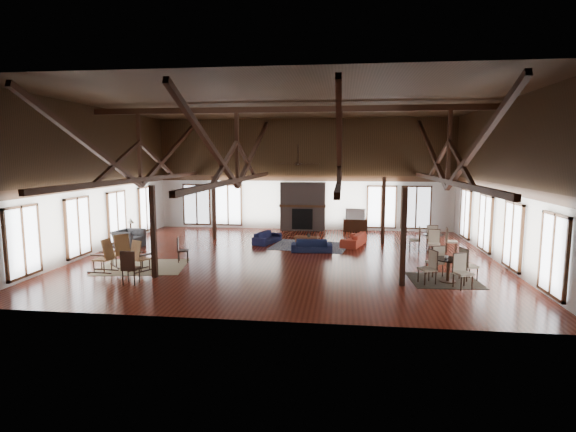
# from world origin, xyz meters

# --- Properties ---
(floor) EXTENTS (16.00, 16.00, 0.00)m
(floor) POSITION_xyz_m (0.00, 0.00, 0.00)
(floor) COLOR maroon
(floor) RESTS_ON ground
(ceiling) EXTENTS (16.00, 14.00, 0.02)m
(ceiling) POSITION_xyz_m (0.00, 0.00, 6.00)
(ceiling) COLOR black
(ceiling) RESTS_ON wall_back
(wall_back) EXTENTS (16.00, 0.02, 6.00)m
(wall_back) POSITION_xyz_m (0.00, 7.00, 3.00)
(wall_back) COLOR silver
(wall_back) RESTS_ON floor
(wall_front) EXTENTS (16.00, 0.02, 6.00)m
(wall_front) POSITION_xyz_m (0.00, -7.00, 3.00)
(wall_front) COLOR silver
(wall_front) RESTS_ON floor
(wall_left) EXTENTS (0.02, 14.00, 6.00)m
(wall_left) POSITION_xyz_m (-8.00, 0.00, 3.00)
(wall_left) COLOR silver
(wall_left) RESTS_ON floor
(wall_right) EXTENTS (0.02, 14.00, 6.00)m
(wall_right) POSITION_xyz_m (8.00, 0.00, 3.00)
(wall_right) COLOR silver
(wall_right) RESTS_ON floor
(roof_truss) EXTENTS (15.60, 14.07, 3.14)m
(roof_truss) POSITION_xyz_m (0.00, 0.00, 4.03)
(roof_truss) COLOR black
(roof_truss) RESTS_ON wall_back
(post_grid) EXTENTS (8.16, 7.16, 3.05)m
(post_grid) POSITION_xyz_m (0.00, 0.00, 1.52)
(post_grid) COLOR black
(post_grid) RESTS_ON floor
(fireplace) EXTENTS (2.50, 0.69, 2.60)m
(fireplace) POSITION_xyz_m (0.00, 6.67, 1.29)
(fireplace) COLOR brown
(fireplace) RESTS_ON floor
(ceiling_fan) EXTENTS (1.60, 1.60, 0.75)m
(ceiling_fan) POSITION_xyz_m (0.50, -1.00, 3.73)
(ceiling_fan) COLOR black
(ceiling_fan) RESTS_ON roof_truss
(sofa_navy_front) EXTENTS (1.74, 0.78, 0.50)m
(sofa_navy_front) POSITION_xyz_m (0.88, 1.14, 0.25)
(sofa_navy_front) COLOR #171D3F
(sofa_navy_front) RESTS_ON floor
(sofa_navy_left) EXTENTS (1.87, 1.17, 0.51)m
(sofa_navy_left) POSITION_xyz_m (-1.32, 2.84, 0.25)
(sofa_navy_left) COLOR #141537
(sofa_navy_left) RESTS_ON floor
(sofa_orange) EXTENTS (2.03, 1.27, 0.55)m
(sofa_orange) POSITION_xyz_m (2.66, 2.76, 0.28)
(sofa_orange) COLOR #AA3321
(sofa_orange) RESTS_ON floor
(coffee_table) EXTENTS (1.17, 0.73, 0.42)m
(coffee_table) POSITION_xyz_m (0.55, 2.36, 0.36)
(coffee_table) COLOR brown
(coffee_table) RESTS_ON floor
(vase) EXTENTS (0.17, 0.17, 0.18)m
(vase) POSITION_xyz_m (0.66, 2.30, 0.51)
(vase) COLOR #B2B2B2
(vase) RESTS_ON coffee_table
(armchair) EXTENTS (1.33, 1.20, 0.76)m
(armchair) POSITION_xyz_m (-7.20, 1.13, 0.38)
(armchair) COLOR #2B2B2E
(armchair) RESTS_ON floor
(side_table_lamp) EXTENTS (0.46, 0.46, 1.18)m
(side_table_lamp) POSITION_xyz_m (-7.60, 2.14, 0.45)
(side_table_lamp) COLOR black
(side_table_lamp) RESTS_ON floor
(rocking_chair_a) EXTENTS (1.01, 1.01, 1.20)m
(rocking_chair_a) POSITION_xyz_m (-5.80, -2.27, 0.57)
(rocking_chair_a) COLOR #9C6B3B
(rocking_chair_a) RESTS_ON floor
(rocking_chair_b) EXTENTS (0.80, 0.96, 1.10)m
(rocking_chair_b) POSITION_xyz_m (-4.87, -2.82, 0.52)
(rocking_chair_b) COLOR #9C6B3B
(rocking_chair_b) RESTS_ON floor
(rocking_chair_c) EXTENTS (0.95, 0.56, 1.17)m
(rocking_chair_c) POSITION_xyz_m (-5.97, -3.08, 0.55)
(rocking_chair_c) COLOR #9C6B3B
(rocking_chair_c) RESTS_ON floor
(side_chair_a) EXTENTS (0.50, 0.50, 0.97)m
(side_chair_a) POSITION_xyz_m (-3.92, -1.32, 0.56)
(side_chair_a) COLOR black
(side_chair_a) RESTS_ON floor
(side_chair_b) EXTENTS (0.48, 0.48, 1.09)m
(side_chair_b) POSITION_xyz_m (-4.41, -4.45, 0.63)
(side_chair_b) COLOR black
(side_chair_b) RESTS_ON floor
(cafe_table_near) EXTENTS (2.03, 2.03, 1.05)m
(cafe_table_near) POSITION_xyz_m (5.51, -2.88, 0.52)
(cafe_table_near) COLOR black
(cafe_table_near) RESTS_ON floor
(cafe_table_far) EXTENTS (1.99, 1.99, 1.02)m
(cafe_table_far) POSITION_xyz_m (5.93, 1.83, 0.51)
(cafe_table_far) COLOR black
(cafe_table_far) RESTS_ON floor
(cup_near) EXTENTS (0.13, 0.13, 0.09)m
(cup_near) POSITION_xyz_m (5.44, -2.86, 0.80)
(cup_near) COLOR #B2B2B2
(cup_near) RESTS_ON cafe_table_near
(cup_far) EXTENTS (0.13, 0.13, 0.09)m
(cup_far) POSITION_xyz_m (6.03, 1.89, 0.78)
(cup_far) COLOR #B2B2B2
(cup_far) RESTS_ON cafe_table_far
(tv_console) EXTENTS (1.27, 0.48, 0.64)m
(tv_console) POSITION_xyz_m (2.83, 6.75, 0.32)
(tv_console) COLOR black
(tv_console) RESTS_ON floor
(television) EXTENTS (1.03, 0.27, 0.59)m
(television) POSITION_xyz_m (2.82, 6.75, 0.93)
(television) COLOR #B2B2B2
(television) RESTS_ON tv_console
(rug_tan) EXTENTS (3.38, 2.84, 0.01)m
(rug_tan) POSITION_xyz_m (-5.03, -2.23, 0.01)
(rug_tan) COLOR tan
(rug_tan) RESTS_ON floor
(rug_navy) EXTENTS (3.65, 2.98, 0.01)m
(rug_navy) POSITION_xyz_m (0.72, 2.33, 0.01)
(rug_navy) COLOR #192347
(rug_navy) RESTS_ON floor
(rug_dark) EXTENTS (2.27, 2.09, 0.01)m
(rug_dark) POSITION_xyz_m (5.43, -2.74, 0.01)
(rug_dark) COLOR black
(rug_dark) RESTS_ON floor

